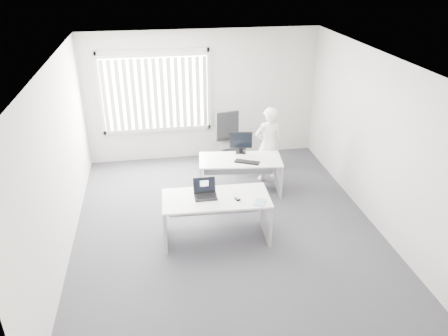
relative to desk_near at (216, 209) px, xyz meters
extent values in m
plane|color=#54535B|center=(0.21, 0.25, -0.55)|extent=(6.00, 6.00, 0.00)
cube|color=beige|center=(0.21, 3.25, 0.85)|extent=(5.00, 0.02, 2.80)
cube|color=beige|center=(0.21, -2.75, 0.85)|extent=(5.00, 0.02, 2.80)
cube|color=beige|center=(-2.29, 0.25, 0.85)|extent=(0.02, 6.00, 2.80)
cube|color=beige|center=(2.71, 0.25, 0.85)|extent=(0.02, 6.00, 2.80)
cube|color=silver|center=(0.21, 0.25, 2.25)|extent=(5.00, 6.00, 0.02)
cube|color=beige|center=(-0.79, 3.21, 1.00)|extent=(2.32, 0.06, 1.76)
cube|color=white|center=(0.00, 0.00, 0.20)|extent=(1.70, 0.85, 0.03)
cube|color=#AAAAAC|center=(-0.81, 0.03, -0.18)|extent=(0.07, 0.72, 0.73)
cube|color=#AAAAAC|center=(0.81, -0.03, -0.18)|extent=(0.07, 0.72, 0.73)
cube|color=white|center=(0.68, 1.44, 0.14)|extent=(1.61, 0.90, 0.03)
cube|color=#AAAAAC|center=(-0.06, 1.53, -0.21)|extent=(0.12, 0.66, 0.67)
cube|color=#AAAAAC|center=(1.42, 1.35, -0.21)|extent=(0.12, 0.66, 0.67)
cylinder|color=black|center=(0.70, 2.55, -0.50)|extent=(0.75, 0.75, 0.09)
cylinder|color=black|center=(0.70, 2.55, -0.29)|extent=(0.08, 0.08, 0.51)
cube|color=black|center=(0.70, 2.55, -0.04)|extent=(0.57, 0.57, 0.08)
cube|color=black|center=(0.67, 2.78, 0.32)|extent=(0.49, 0.13, 0.61)
imported|color=silver|center=(1.33, 1.86, 0.22)|extent=(0.61, 0.45, 1.54)
cube|color=white|center=(0.34, -0.15, 0.21)|extent=(0.34, 0.27, 0.00)
cube|color=white|center=(0.64, -0.27, 0.22)|extent=(0.26, 0.28, 0.01)
cube|color=black|center=(0.77, 1.27, 0.16)|extent=(0.47, 0.34, 0.02)
camera|label=1|loc=(-0.86, -5.81, 3.63)|focal=35.00mm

